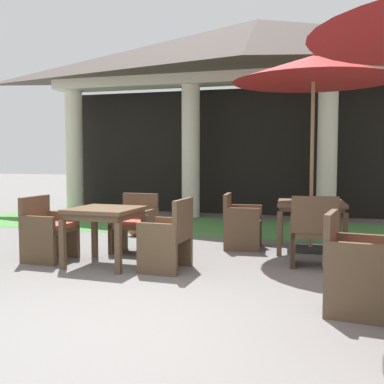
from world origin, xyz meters
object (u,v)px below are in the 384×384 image
at_px(patio_chair_mid_left_west, 48,230).
at_px(patio_umbrella_mid_right, 314,70).
at_px(patio_table_mid_right, 311,208).
at_px(patio_chair_mid_right_south, 314,234).
at_px(patio_chair_mid_right_west, 241,222).
at_px(terracotta_urn, 135,228).
at_px(patio_chair_mid_left_north, 135,225).
at_px(patio_table_mid_left, 105,216).
at_px(patio_chair_near_foreground_west, 353,267).
at_px(patio_chair_mid_left_east, 169,237).

distance_m(patio_chair_mid_left_west, patio_umbrella_mid_right, 4.46).
bearing_deg(patio_table_mid_right, patio_chair_mid_right_south, -85.20).
relative_size(patio_chair_mid_left_west, patio_chair_mid_right_west, 1.04).
bearing_deg(terracotta_urn, patio_table_mid_right, -8.88).
height_order(patio_chair_mid_left_north, patio_table_mid_right, patio_chair_mid_left_north).
bearing_deg(patio_table_mid_left, patio_table_mid_right, 34.20).
bearing_deg(patio_umbrella_mid_right, patio_chair_mid_left_west, -153.71).
relative_size(patio_table_mid_right, patio_umbrella_mid_right, 0.35).
xyz_separation_m(patio_chair_mid_left_west, terracotta_urn, (0.35, 2.18, -0.27)).
bearing_deg(patio_chair_near_foreground_west, terracotta_urn, -125.55).
xyz_separation_m(patio_chair_mid_left_north, patio_chair_mid_right_west, (1.46, 0.75, -0.00)).
distance_m(patio_chair_mid_left_north, patio_chair_mid_left_east, 1.26).
height_order(patio_chair_mid_left_north, patio_chair_mid_left_west, patio_chair_mid_left_west).
xyz_separation_m(patio_chair_mid_left_west, patio_chair_mid_left_east, (1.78, -0.06, -0.00)).
bearing_deg(patio_chair_mid_right_west, patio_chair_mid_right_south, 44.87).
bearing_deg(patio_chair_mid_right_south, patio_chair_near_foreground_west, -81.65).
relative_size(patio_umbrella_mid_right, patio_chair_mid_right_west, 3.50).
relative_size(patio_chair_mid_left_north, patio_chair_mid_right_south, 0.93).
xyz_separation_m(patio_chair_near_foreground_west, patio_table_mid_right, (-0.50, 2.82, 0.23)).
height_order(patio_chair_mid_left_north, patio_chair_mid_right_south, patio_chair_mid_right_south).
height_order(patio_chair_near_foreground_west, patio_table_mid_left, patio_chair_near_foreground_west).
relative_size(patio_table_mid_right, patio_chair_mid_right_west, 1.24).
bearing_deg(patio_chair_mid_left_north, patio_table_mid_right, -159.45).
height_order(patio_chair_mid_left_east, patio_chair_mid_right_south, patio_chair_mid_right_south).
bearing_deg(patio_table_mid_right, patio_table_mid_left, -145.80).
height_order(patio_chair_mid_left_east, patio_table_mid_right, patio_chair_mid_left_east).
distance_m(patio_chair_mid_right_south, patio_chair_mid_right_west, 1.49).
height_order(patio_table_mid_left, patio_chair_mid_right_west, patio_chair_mid_right_west).
bearing_deg(patio_chair_mid_left_east, patio_umbrella_mid_right, -41.08).
height_order(patio_umbrella_mid_right, patio_chair_mid_right_south, patio_umbrella_mid_right).
bearing_deg(patio_chair_mid_left_east, patio_chair_mid_left_west, 90.00).
relative_size(patio_table_mid_left, patio_chair_mid_right_south, 0.95).
height_order(patio_chair_near_foreground_west, patio_umbrella_mid_right, patio_umbrella_mid_right).
relative_size(patio_chair_mid_left_west, patio_chair_mid_right_south, 0.95).
bearing_deg(terracotta_urn, patio_chair_mid_left_north, -66.61).
bearing_deg(patio_chair_mid_left_north, patio_chair_mid_right_south, 177.37).
relative_size(patio_chair_mid_left_north, patio_table_mid_right, 0.82).
distance_m(patio_chair_near_foreground_west, patio_umbrella_mid_right, 3.65).
xyz_separation_m(patio_chair_mid_left_north, patio_umbrella_mid_right, (2.51, 0.84, 2.29)).
bearing_deg(patio_chair_mid_right_west, patio_chair_mid_left_north, -67.62).
bearing_deg(patio_table_mid_right, patio_chair_mid_right_west, -175.20).
height_order(patio_chair_mid_left_north, patio_chair_mid_right_west, patio_chair_mid_left_north).
distance_m(patio_table_mid_left, patio_chair_mid_right_south, 2.73).
bearing_deg(patio_chair_mid_left_west, patio_chair_near_foreground_west, 76.17).
distance_m(patio_chair_mid_left_east, terracotta_urn, 2.67).
relative_size(patio_chair_mid_left_east, patio_chair_mid_right_south, 0.97).
bearing_deg(patio_chair_mid_left_north, patio_chair_mid_left_east, 135.11).
distance_m(patio_chair_mid_left_east, patio_table_mid_right, 2.43).
bearing_deg(patio_table_mid_right, patio_chair_mid_left_west, -153.71).
height_order(patio_chair_mid_left_west, patio_umbrella_mid_right, patio_umbrella_mid_right).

